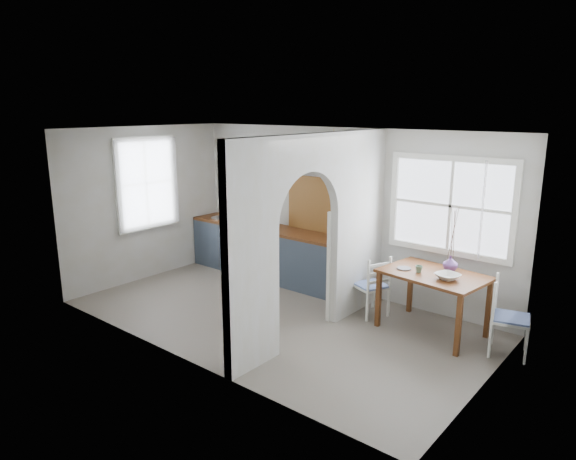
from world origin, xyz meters
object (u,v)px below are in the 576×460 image
Objects in this scene: chair_left at (371,285)px; kettle at (334,233)px; dining_table at (432,303)px; vase at (450,263)px; chair_right at (511,318)px.

kettle is at bearing -85.37° from chair_left.
vase is at bearing 72.65° from dining_table.
vase is (-0.88, 0.25, 0.44)m from chair_right.
chair_left is 1.16m from vase.
kettle is (-2.76, 0.30, 0.54)m from chair_right.
chair_right is (0.99, -0.01, 0.07)m from dining_table.
dining_table is 1.38× the size of chair_right.
kettle is at bearing 69.57° from chair_right.
chair_right is at bearing 7.08° from dining_table.
vase reaches higher than chair_left.
dining_table is 0.57m from vase.
kettle reaches higher than chair_right.
kettle is 1.89m from vase.
chair_left is (-0.92, -0.01, 0.04)m from dining_table.
vase is (1.88, -0.05, -0.10)m from kettle.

